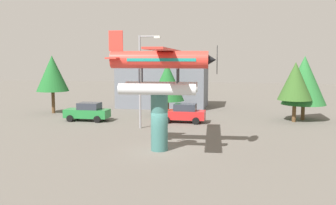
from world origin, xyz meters
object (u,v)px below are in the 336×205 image
at_px(tree_west, 52,74).
at_px(tree_center_back, 295,81).
at_px(car_near_green, 88,112).
at_px(storefront_building, 163,86).
at_px(car_mid_red, 183,113).
at_px(tree_east, 167,82).
at_px(floatplane_monument, 161,67).
at_px(tree_far_east, 304,80).
at_px(streetlight_primary, 142,75).
at_px(display_pedestal, 159,122).

height_order(tree_west, tree_center_back, tree_west).
height_order(car_near_green, storefront_building, storefront_building).
bearing_deg(car_mid_red, storefront_building, -69.48).
height_order(tree_east, tree_center_back, tree_center_back).
relative_size(floatplane_monument, tree_east, 1.91).
bearing_deg(tree_far_east, tree_center_back, -127.10).
distance_m(car_mid_red, storefront_building, 11.91).
height_order(streetlight_primary, tree_east, streetlight_primary).
bearing_deg(display_pedestal, tree_west, 136.18).
distance_m(car_near_green, tree_east, 8.83).
bearing_deg(tree_east, streetlight_primary, -94.98).
relative_size(storefront_building, tree_center_back, 1.87).
height_order(storefront_building, tree_west, tree_west).
xyz_separation_m(storefront_building, tree_far_east, (15.34, -7.44, 1.25)).
xyz_separation_m(floatplane_monument, tree_far_east, (11.00, 14.55, -1.54)).
distance_m(floatplane_monument, tree_far_east, 18.31).
xyz_separation_m(tree_east, tree_far_east, (13.51, -0.57, 0.36)).
relative_size(display_pedestal, tree_west, 0.60).
relative_size(tree_west, tree_east, 1.14).
relative_size(streetlight_primary, tree_east, 1.44).
xyz_separation_m(car_near_green, tree_far_east, (20.31, 4.41, 2.97)).
bearing_deg(streetlight_primary, display_pedestal, -67.52).
height_order(display_pedestal, floatplane_monument, floatplane_monument).
bearing_deg(tree_center_back, streetlight_primary, -156.02).
xyz_separation_m(car_near_green, streetlight_primary, (6.13, -2.77, 3.69)).
relative_size(display_pedestal, streetlight_primary, 0.47).
bearing_deg(storefront_building, tree_far_east, -25.87).
xyz_separation_m(display_pedestal, tree_center_back, (10.13, 13.25, 1.97)).
relative_size(car_mid_red, tree_far_east, 0.68).
height_order(display_pedestal, streetlight_primary, streetlight_primary).
height_order(streetlight_primary, tree_west, streetlight_primary).
distance_m(display_pedestal, tree_center_back, 16.79).
height_order(display_pedestal, tree_far_east, tree_far_east).
bearing_deg(tree_east, floatplane_monument, -80.57).
bearing_deg(storefront_building, floatplane_monument, -78.83).
relative_size(car_mid_red, storefront_building, 0.40).
bearing_deg(display_pedestal, car_mid_red, 90.42).
bearing_deg(car_near_green, storefront_building, -112.78).
height_order(floatplane_monument, tree_west, floatplane_monument).
bearing_deg(car_near_green, floatplane_monument, 132.56).
bearing_deg(tree_far_east, car_near_green, -167.75).
height_order(storefront_building, tree_center_back, tree_center_back).
relative_size(floatplane_monument, storefront_building, 0.99).
bearing_deg(car_near_green, tree_center_back, -170.90).
bearing_deg(car_near_green, tree_west, -35.92).
distance_m(floatplane_monument, tree_center_back, 16.67).
distance_m(display_pedestal, car_mid_red, 11.01).
bearing_deg(tree_west, car_near_green, -35.92).
relative_size(display_pedestal, floatplane_monument, 0.36).
bearing_deg(floatplane_monument, car_mid_red, 87.21).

